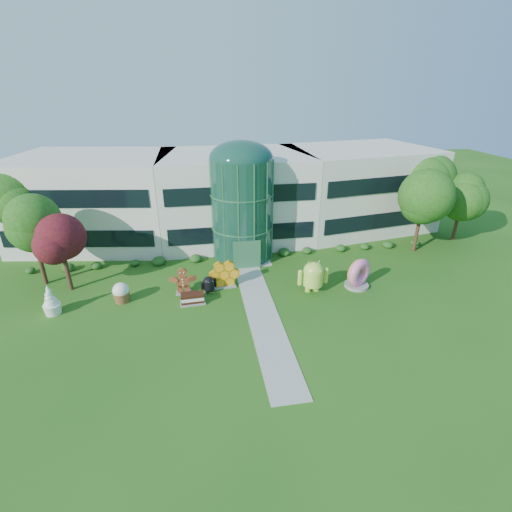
{
  "coord_description": "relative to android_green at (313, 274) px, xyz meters",
  "views": [
    {
      "loc": [
        -4.53,
        -22.49,
        16.05
      ],
      "look_at": [
        0.36,
        6.0,
        2.6
      ],
      "focal_mm": 26.0,
      "sensor_mm": 36.0,
      "label": 1
    }
  ],
  "objects": [
    {
      "name": "android_black",
      "position": [
        -8.69,
        1.23,
        -0.71
      ],
      "size": [
        1.78,
        1.53,
        1.71
      ],
      "primitive_type": null,
      "rotation": [
        0.0,
        0.0,
        0.42
      ],
      "color": "black",
      "rests_on": "ground"
    },
    {
      "name": "building",
      "position": [
        -4.85,
        14.23,
        3.09
      ],
      "size": [
        46.0,
        15.0,
        9.3
      ],
      "primitive_type": null,
      "color": "beige",
      "rests_on": "ground"
    },
    {
      "name": "honeycomb",
      "position": [
        -7.3,
        1.97,
        -0.47
      ],
      "size": [
        2.86,
        1.2,
        2.2
      ],
      "primitive_type": null,
      "rotation": [
        0.0,
        0.0,
        0.07
      ],
      "color": "#FFA319",
      "rests_on": "ground"
    },
    {
      "name": "tree_red",
      "position": [
        -20.35,
        3.73,
        1.44
      ],
      "size": [
        4.0,
        4.0,
        6.0
      ],
      "primitive_type": null,
      "color": "#3F0C14",
      "rests_on": "ground"
    },
    {
      "name": "ice_cream_sandwich",
      "position": [
        -10.09,
        -0.31,
        -1.12
      ],
      "size": [
        2.04,
        1.1,
        0.89
      ],
      "primitive_type": null,
      "rotation": [
        0.0,
        0.0,
        0.05
      ],
      "color": "black",
      "rests_on": "ground"
    },
    {
      "name": "trees_backdrop",
      "position": [
        -4.85,
        9.23,
        2.64
      ],
      "size": [
        52.0,
        8.0,
        8.4
      ],
      "primitive_type": null,
      "color": "#1D4A12",
      "rests_on": "ground"
    },
    {
      "name": "atrium",
      "position": [
        -4.85,
        8.23,
        3.34
      ],
      "size": [
        6.0,
        6.0,
        9.8
      ],
      "primitive_type": "cylinder",
      "color": "#194738",
      "rests_on": "ground"
    },
    {
      "name": "walkway",
      "position": [
        -4.85,
        -1.77,
        -1.54
      ],
      "size": [
        2.4,
        20.0,
        0.04
      ],
      "primitive_type": "cube",
      "color": "#9E9E93",
      "rests_on": "ground"
    },
    {
      "name": "donut",
      "position": [
        4.02,
        0.03,
        -0.22
      ],
      "size": [
        2.86,
        2.35,
        2.69
      ],
      "primitive_type": null,
      "rotation": [
        0.0,
        0.0,
        0.51
      ],
      "color": "#F35C98",
      "rests_on": "ground"
    },
    {
      "name": "android_green",
      "position": [
        0.0,
        0.0,
        0.0
      ],
      "size": [
        2.78,
        1.87,
        3.13
      ],
      "primitive_type": null,
      "rotation": [
        0.0,
        0.0,
        0.01
      ],
      "color": "#B3DC46",
      "rests_on": "ground"
    },
    {
      "name": "ground",
      "position": [
        -4.85,
        -3.77,
        -1.56
      ],
      "size": [
        140.0,
        140.0,
        0.0
      ],
      "primitive_type": "plane",
      "color": "#215114",
      "rests_on": "ground"
    },
    {
      "name": "froyo",
      "position": [
        -20.67,
        0.03,
        -0.36
      ],
      "size": [
        1.63,
        1.63,
        2.41
      ],
      "primitive_type": null,
      "rotation": [
        0.0,
        0.0,
        0.18
      ],
      "color": "white",
      "rests_on": "ground"
    },
    {
      "name": "gingerbread",
      "position": [
        -10.81,
        1.48,
        -0.39
      ],
      "size": [
        2.58,
        1.06,
        2.35
      ],
      "primitive_type": null,
      "rotation": [
        0.0,
        0.0,
        -0.03
      ],
      "color": "brown",
      "rests_on": "ground"
    },
    {
      "name": "cupcake",
      "position": [
        -15.72,
        0.96,
        -0.72
      ],
      "size": [
        1.43,
        1.43,
        1.69
      ],
      "primitive_type": null,
      "rotation": [
        0.0,
        0.0,
        0.02
      ],
      "color": "white",
      "rests_on": "ground"
    }
  ]
}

